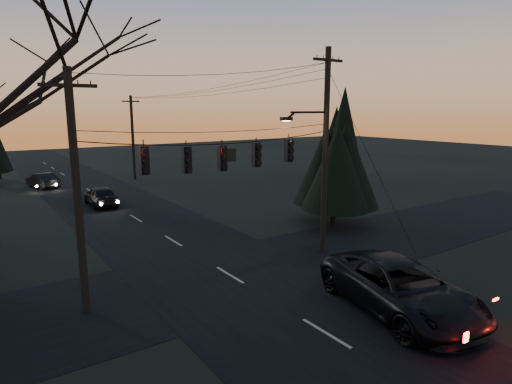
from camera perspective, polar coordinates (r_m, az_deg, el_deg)
main_road at (r=27.68m, az=-14.35°, el=-4.29°), size 8.00×120.00×0.02m
cross_road at (r=19.06m, az=-3.51°, el=-11.01°), size 60.00×7.00×0.02m
utility_pole_right at (r=22.22m, az=8.82°, el=-7.89°), size 5.00×0.30×10.00m
utility_pole_left at (r=17.04m, az=-21.64°, el=-14.62°), size 1.80×0.30×8.50m
utility_pole_far_r at (r=46.11m, az=-15.83°, el=1.67°), size 1.80×0.30×8.50m
utility_pole_far_l at (r=51.74m, az=-30.92°, el=1.49°), size 0.30×0.30×8.00m
span_signal_assembly at (r=17.66m, az=-4.38°, el=4.77°), size 11.50×0.44×1.59m
evergreen_right at (r=26.83m, az=10.45°, el=4.99°), size 4.37×4.37×7.65m
suv_near at (r=16.35m, az=18.64°, el=-12.01°), size 4.35×7.07×1.83m
sedan_oncoming_a at (r=34.06m, az=-19.97°, el=-0.48°), size 1.89×4.49×1.52m
sedan_oncoming_b at (r=43.89m, az=-26.59°, el=1.37°), size 2.48×4.42×1.38m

